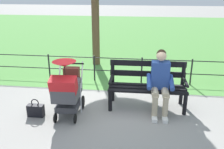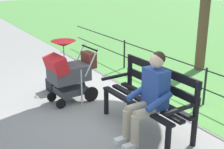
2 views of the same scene
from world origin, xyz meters
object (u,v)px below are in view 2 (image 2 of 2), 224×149
Objects in this scene: stroller at (69,71)px; handbag at (52,85)px; person_on_bench at (149,94)px; park_bench at (150,95)px.

stroller is 3.11× the size of handbag.
person_on_bench is at bearing -166.95° from stroller.
park_bench is at bearing -42.25° from person_on_bench.
person_on_bench is at bearing -168.10° from handbag.
person_on_bench is 1.11× the size of stroller.
handbag is at bearing 8.64° from stroller.
person_on_bench is 2.54m from handbag.
person_on_bench reaches higher than park_bench.
handbag is (2.18, 0.73, -0.40)m from park_bench.
park_bench is 2.33m from handbag.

